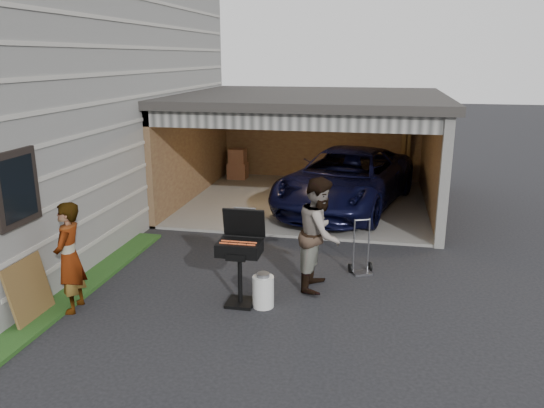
{
  "coord_description": "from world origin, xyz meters",
  "views": [
    {
      "loc": [
        2.58,
        -7.27,
        3.82
      ],
      "look_at": [
        0.67,
        2.1,
        1.15
      ],
      "focal_mm": 35.0,
      "sensor_mm": 36.0,
      "label": 1
    }
  ],
  "objects": [
    {
      "name": "woman",
      "position": [
        -1.96,
        -0.5,
        0.87
      ],
      "size": [
        0.52,
        0.7,
        1.74
      ],
      "primitive_type": "imported",
      "rotation": [
        0.0,
        0.0,
        -1.39
      ],
      "color": "#AEBBDB",
      "rests_on": "ground"
    },
    {
      "name": "house",
      "position": [
        -6.0,
        4.0,
        2.75
      ],
      "size": [
        7.0,
        11.0,
        5.5
      ],
      "primitive_type": "cube",
      "color": "#474744",
      "rests_on": "ground"
    },
    {
      "name": "groundcover_strip",
      "position": [
        -2.25,
        -1.0,
        0.03
      ],
      "size": [
        0.5,
        8.0,
        0.06
      ],
      "primitive_type": "cube",
      "color": "#193814",
      "rests_on": "ground"
    },
    {
      "name": "hand_truck",
      "position": [
        2.37,
        1.88,
        0.2
      ],
      "size": [
        0.46,
        0.43,
        1.02
      ],
      "rotation": [
        0.0,
        0.0,
        0.41
      ],
      "color": "slate",
      "rests_on": "ground"
    },
    {
      "name": "garage",
      "position": [
        0.76,
        6.79,
        1.87
      ],
      "size": [
        6.8,
        6.3,
        2.9
      ],
      "color": "#605E59",
      "rests_on": "ground"
    },
    {
      "name": "man",
      "position": [
        1.68,
        1.12,
        0.96
      ],
      "size": [
        0.79,
        0.99,
        1.93
      ],
      "primitive_type": "imported",
      "rotation": [
        0.0,
        0.0,
        1.5
      ],
      "color": "#4B291D",
      "rests_on": "ground"
    },
    {
      "name": "propane_tank",
      "position": [
        0.91,
        0.19,
        0.25
      ],
      "size": [
        0.34,
        0.34,
        0.51
      ],
      "primitive_type": "cylinder",
      "rotation": [
        0.0,
        0.0,
        -0.0
      ],
      "color": "silver",
      "rests_on": "ground"
    },
    {
      "name": "minivan",
      "position": [
        1.8,
        6.03,
        0.74
      ],
      "size": [
        3.71,
        5.8,
        1.49
      ],
      "primitive_type": "imported",
      "rotation": [
        0.0,
        0.0,
        -0.25
      ],
      "color": "black",
      "rests_on": "ground"
    },
    {
      "name": "bbq_grill",
      "position": [
        0.54,
        0.24,
        0.89
      ],
      "size": [
        0.68,
        0.59,
        1.51
      ],
      "color": "black",
      "rests_on": "ground"
    },
    {
      "name": "ground",
      "position": [
        0.0,
        0.0,
        0.0
      ],
      "size": [
        80.0,
        80.0,
        0.0
      ],
      "primitive_type": "plane",
      "color": "black",
      "rests_on": "ground"
    },
    {
      "name": "plywood_panel",
      "position": [
        -2.4,
        -0.92,
        0.47
      ],
      "size": [
        0.24,
        0.85,
        0.94
      ],
      "primitive_type": "cube",
      "rotation": [
        0.0,
        -0.21,
        0.0
      ],
      "color": "brown",
      "rests_on": "ground"
    }
  ]
}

